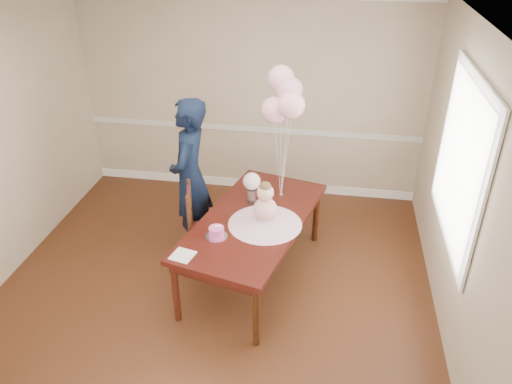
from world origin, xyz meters
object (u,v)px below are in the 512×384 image
dining_table_top (254,220)px  dining_chair_seat (210,234)px  birthday_cake (217,232)px  woman (190,177)px

dining_table_top → dining_chair_seat: size_ratio=4.42×
birthday_cake → dining_chair_seat: birthday_cake is taller
birthday_cake → dining_table_top: bearing=52.3°
dining_table_top → birthday_cake: birthday_cake is taller
dining_table_top → birthday_cake: 0.49m
dining_chair_seat → dining_table_top: bearing=-21.6°
dining_table_top → dining_chair_seat: dining_table_top is taller
dining_chair_seat → woman: woman is taller
dining_table_top → dining_chair_seat: bearing=-173.3°
dining_table_top → dining_chair_seat: 0.55m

